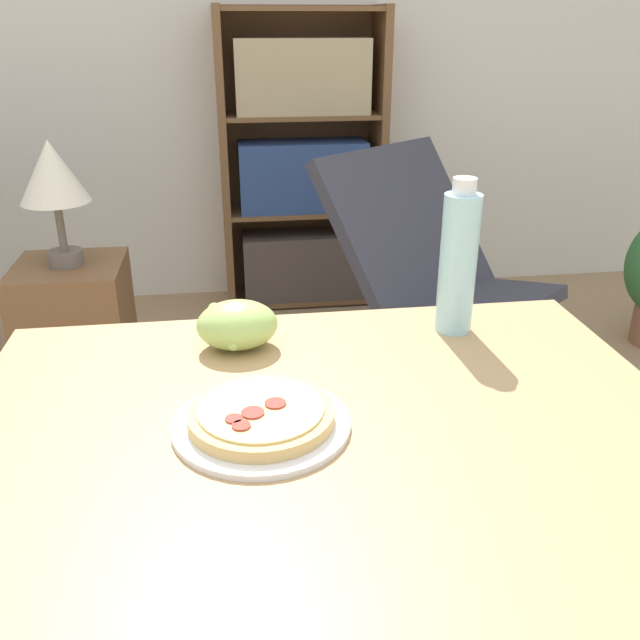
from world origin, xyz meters
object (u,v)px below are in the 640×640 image
at_px(grape_bunch, 237,325).
at_px(bookshelf, 302,171).
at_px(pizza_on_plate, 261,418).
at_px(table_lamp, 53,178).
at_px(drink_bottle, 458,262).
at_px(lounge_chair_far, 437,318).
at_px(side_table, 80,350).

relative_size(grape_bunch, bookshelf, 0.11).
relative_size(pizza_on_plate, table_lamp, 0.68).
xyz_separation_m(drink_bottle, bookshelf, (-0.06, 2.06, -0.25)).
xyz_separation_m(pizza_on_plate, drink_bottle, (0.39, 0.29, 0.12)).
distance_m(lounge_chair_far, table_lamp, 1.41).
height_order(lounge_chair_far, bookshelf, bookshelf).
relative_size(drink_bottle, bookshelf, 0.21).
height_order(drink_bottle, table_lamp, drink_bottle).
xyz_separation_m(lounge_chair_far, bookshelf, (-0.40, 0.96, 0.37)).
xyz_separation_m(bookshelf, table_lamp, (-0.88, -1.08, 0.23)).
height_order(grape_bunch, drink_bottle, drink_bottle).
relative_size(grape_bunch, lounge_chair_far, 0.14).
bearing_deg(bookshelf, pizza_on_plate, -97.97).
distance_m(bookshelf, side_table, 1.44).
height_order(bookshelf, side_table, bookshelf).
height_order(pizza_on_plate, lounge_chair_far, lounge_chair_far).
relative_size(lounge_chair_far, side_table, 1.68).
bearing_deg(table_lamp, drink_bottle, -46.32).
distance_m(lounge_chair_far, side_table, 1.28).
bearing_deg(pizza_on_plate, lounge_chair_far, 62.46).
bearing_deg(lounge_chair_far, drink_bottle, -144.85).
xyz_separation_m(pizza_on_plate, side_table, (-0.55, 1.27, -0.48)).
relative_size(pizza_on_plate, side_table, 0.44).
xyz_separation_m(bookshelf, side_table, (-0.88, -1.08, -0.35)).
height_order(bookshelf, table_lamp, bookshelf).
relative_size(pizza_on_plate, drink_bottle, 0.90).
bearing_deg(pizza_on_plate, table_lamp, 113.28).
distance_m(lounge_chair_far, bookshelf, 1.10).
height_order(grape_bunch, table_lamp, table_lamp).
bearing_deg(drink_bottle, side_table, 133.68).
height_order(side_table, table_lamp, table_lamp).
xyz_separation_m(grape_bunch, bookshelf, (0.36, 2.08, -0.15)).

